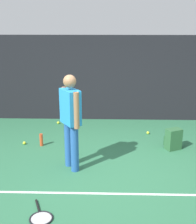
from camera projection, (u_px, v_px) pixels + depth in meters
ground_plane at (97, 174)px, 5.17m from camera, size 12.00×12.00×0.00m
back_fence at (101, 79)px, 7.70m from camera, size 10.00×0.10×2.20m
court_line at (96, 193)px, 4.57m from camera, size 9.00×0.05×0.00m
tennis_player at (71, 117)px, 5.08m from camera, size 0.40×0.46×1.70m
tennis_racket at (41, 217)px, 4.01m from camera, size 0.42×0.63×0.03m
backpack at (173, 139)px, 6.10m from camera, size 0.36×0.36×0.44m
tennis_ball_near_player at (148, 133)px, 6.94m from camera, size 0.07×0.07×0.07m
tennis_ball_mid_court at (58, 123)px, 7.62m from camera, size 0.07×0.07×0.07m
tennis_ball_far_left at (24, 143)px, 6.36m from camera, size 0.07×0.07×0.07m
water_bottle at (41, 140)px, 6.27m from camera, size 0.07×0.07×0.27m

